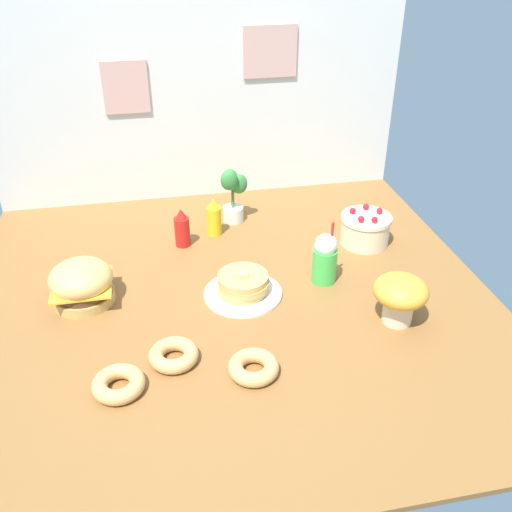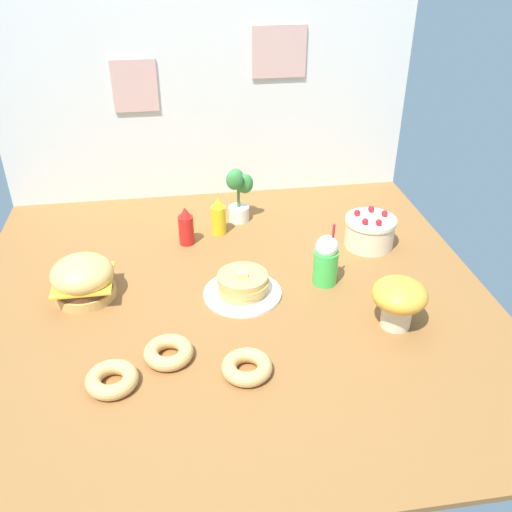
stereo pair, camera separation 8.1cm
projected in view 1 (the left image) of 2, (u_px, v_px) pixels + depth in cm
name	position (u px, v px, depth cm)	size (l,w,h in cm)	color
ground_plane	(233.00, 300.00, 210.87)	(194.69, 187.53, 2.00)	brown
back_wall	(198.00, 87.00, 259.69)	(194.69, 4.20, 108.07)	silver
burger	(82.00, 283.00, 204.77)	(22.96, 22.96, 16.56)	#DBA859
pancake_stack	(243.00, 286.00, 210.32)	(29.43, 29.43, 10.30)	white
layer_cake	(365.00, 229.00, 241.93)	(21.61, 21.61, 15.76)	beige
ketchup_bottle	(182.00, 229.00, 239.63)	(6.58, 6.58, 17.31)	red
mustard_bottle	(213.00, 218.00, 248.00)	(6.58, 6.58, 17.31)	yellow
cream_soda_cup	(325.00, 258.00, 215.09)	(9.52, 9.52, 25.99)	green
donut_pink_glaze	(118.00, 384.00, 168.73)	(16.10, 16.10, 4.85)	tan
donut_chocolate	(174.00, 355.00, 179.74)	(16.10, 16.10, 4.85)	tan
donut_vanilla	(255.00, 367.00, 174.98)	(16.10, 16.10, 4.85)	tan
potted_plant	(233.00, 193.00, 255.62)	(12.58, 10.54, 26.40)	white
mushroom_stool	(400.00, 295.00, 192.83)	(19.05, 19.05, 18.18)	beige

